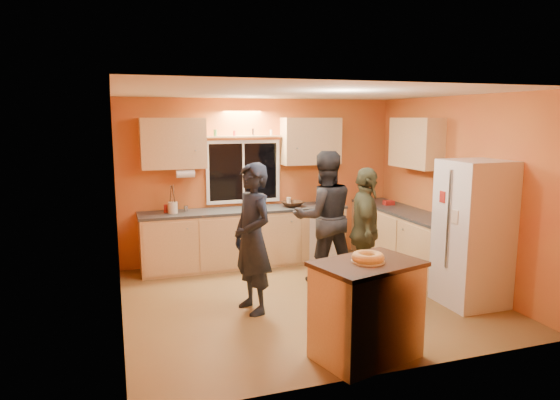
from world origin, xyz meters
name	(u,v)px	position (x,y,z in m)	size (l,w,h in m)	color
ground	(305,299)	(0.00, 0.00, 0.00)	(4.50, 4.50, 0.00)	brown
room_shell	(303,170)	(0.12, 0.41, 1.62)	(4.54, 4.04, 2.61)	#CE8034
back_counter	(267,235)	(0.01, 1.70, 0.45)	(4.23, 0.62, 0.90)	tan
right_counter	(415,243)	(1.95, 0.50, 0.45)	(0.62, 1.84, 0.90)	tan
refrigerator	(473,233)	(1.89, -0.80, 0.90)	(0.72, 0.70, 1.80)	silver
island	(366,309)	(-0.02, -1.65, 0.49)	(1.13, 0.91, 0.96)	tan
bundt_pastry	(368,257)	(-0.02, -1.65, 1.00)	(0.31, 0.31, 0.09)	tan
person_left	(253,238)	(-0.74, -0.17, 0.89)	(0.65, 0.43, 1.79)	black
person_center	(324,217)	(0.51, 0.59, 0.93)	(0.90, 0.70, 1.85)	black
person_right	(365,232)	(0.80, -0.07, 0.84)	(0.98, 0.41, 1.68)	#393D27
mixing_bowl	(292,204)	(0.42, 1.65, 0.94)	(0.34, 0.34, 0.08)	black
utensil_crock	(173,208)	(-1.45, 1.69, 0.99)	(0.14, 0.14, 0.17)	beige
potted_plant	(445,213)	(1.88, -0.24, 1.05)	(0.28, 0.24, 0.31)	gray
red_box	(389,203)	(1.96, 1.30, 0.94)	(0.16, 0.12, 0.07)	maroon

